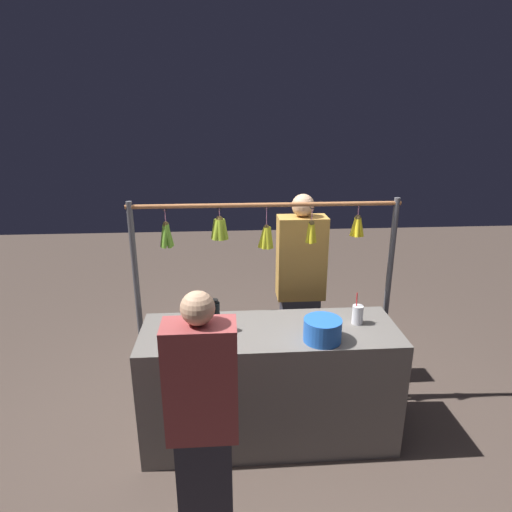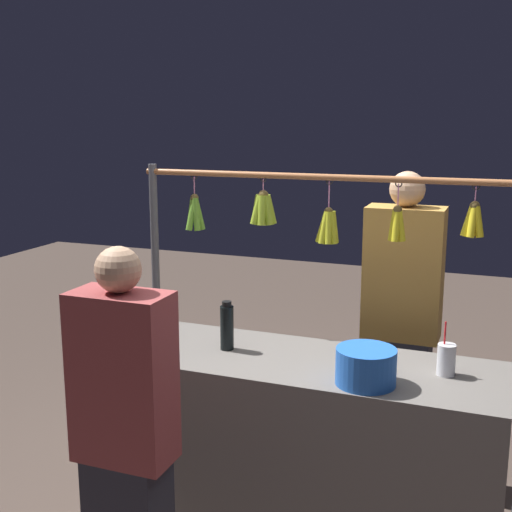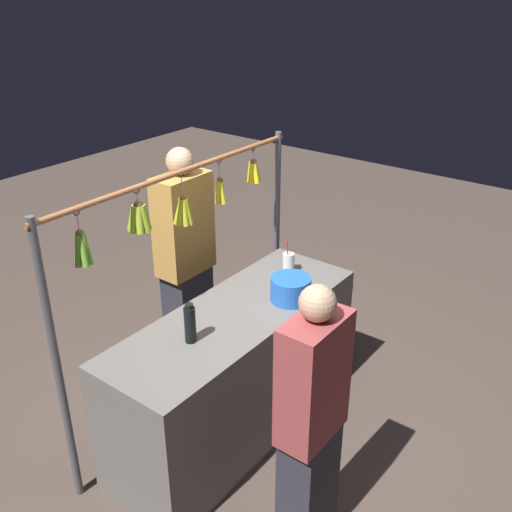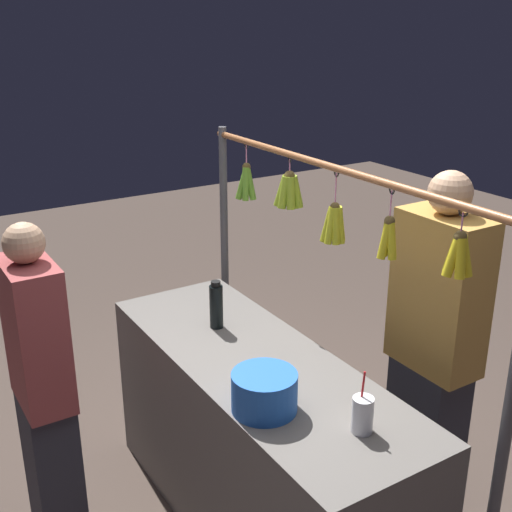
# 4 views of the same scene
# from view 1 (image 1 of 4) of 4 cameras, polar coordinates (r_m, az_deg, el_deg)

# --- Properties ---
(ground_plane) EXTENTS (12.00, 12.00, 0.00)m
(ground_plane) POSITION_cam_1_polar(r_m,az_deg,el_deg) (3.61, 1.70, -22.28)
(ground_plane) COLOR #4F4038
(market_counter) EXTENTS (1.82, 0.63, 0.90)m
(market_counter) POSITION_cam_1_polar(r_m,az_deg,el_deg) (3.33, 1.78, -16.43)
(market_counter) COLOR #66605B
(market_counter) RESTS_ON ground
(display_rack) EXTENTS (2.03, 0.14, 1.75)m
(display_rack) POSITION_cam_1_polar(r_m,az_deg,el_deg) (3.31, 0.73, -1.08)
(display_rack) COLOR #4C4C51
(display_rack) RESTS_ON ground
(water_bottle) EXTENTS (0.07, 0.07, 0.24)m
(water_bottle) POSITION_cam_1_polar(r_m,az_deg,el_deg) (3.04, -5.37, -7.87)
(water_bottle) COLOR black
(water_bottle) RESTS_ON market_counter
(blue_bucket) EXTENTS (0.25, 0.25, 0.16)m
(blue_bucket) POSITION_cam_1_polar(r_m,az_deg,el_deg) (2.95, 8.74, -9.60)
(blue_bucket) COLOR blue
(blue_bucket) RESTS_ON market_counter
(drink_cup) EXTENTS (0.08, 0.08, 0.24)m
(drink_cup) POSITION_cam_1_polar(r_m,az_deg,el_deg) (3.23, 13.20, -7.51)
(drink_cup) COLOR silver
(drink_cup) RESTS_ON market_counter
(vendor_person) EXTENTS (0.41, 0.22, 1.72)m
(vendor_person) POSITION_cam_1_polar(r_m,az_deg,el_deg) (3.81, 5.82, -4.86)
(vendor_person) COLOR #2D2D38
(vendor_person) RESTS_ON ground
(customer_person) EXTENTS (0.37, 0.20, 1.55)m
(customer_person) POSITION_cam_1_polar(r_m,az_deg,el_deg) (2.47, -6.95, -21.63)
(customer_person) COLOR #2D2D38
(customer_person) RESTS_ON ground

